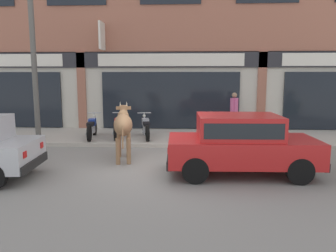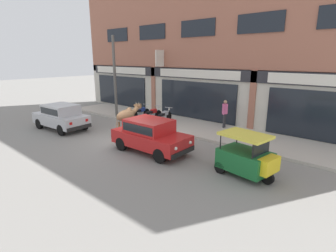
{
  "view_description": "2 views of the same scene",
  "coord_description": "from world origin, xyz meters",
  "px_view_note": "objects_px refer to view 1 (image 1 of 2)",
  "views": [
    {
      "loc": [
        0.67,
        -8.46,
        2.36
      ],
      "look_at": [
        0.15,
        1.0,
        0.92
      ],
      "focal_mm": 35.0,
      "sensor_mm": 36.0,
      "label": 1
    },
    {
      "loc": [
        9.81,
        -8.44,
        4.07
      ],
      "look_at": [
        1.55,
        1.0,
        0.77
      ],
      "focal_mm": 28.0,
      "sensor_mm": 36.0,
      "label": 2
    }
  ],
  "objects_px": {
    "motorcycle_1": "(118,127)",
    "motorcycle_2": "(146,127)",
    "car_0": "(240,142)",
    "utility_pole": "(34,64)",
    "cow": "(123,125)",
    "motorcycle_0": "(92,128)",
    "pedestrian": "(234,108)"
  },
  "relations": [
    {
      "from": "motorcycle_1",
      "to": "pedestrian",
      "type": "bearing_deg",
      "value": 17.71
    },
    {
      "from": "motorcycle_2",
      "to": "utility_pole",
      "type": "distance_m",
      "value": 4.39
    },
    {
      "from": "cow",
      "to": "pedestrian",
      "type": "xyz_separation_m",
      "value": [
        3.7,
        4.11,
        0.11
      ]
    },
    {
      "from": "cow",
      "to": "motorcycle_2",
      "type": "relative_size",
      "value": 1.19
    },
    {
      "from": "cow",
      "to": "car_0",
      "type": "xyz_separation_m",
      "value": [
        3.08,
        -1.3,
        -0.19
      ]
    },
    {
      "from": "pedestrian",
      "to": "motorcycle_1",
      "type": "bearing_deg",
      "value": -162.29
    },
    {
      "from": "motorcycle_2",
      "to": "pedestrian",
      "type": "xyz_separation_m",
      "value": [
        3.39,
        1.44,
        0.6
      ]
    },
    {
      "from": "cow",
      "to": "pedestrian",
      "type": "height_order",
      "value": "pedestrian"
    },
    {
      "from": "utility_pole",
      "to": "motorcycle_1",
      "type": "bearing_deg",
      "value": 17.34
    },
    {
      "from": "motorcycle_1",
      "to": "car_0",
      "type": "bearing_deg",
      "value": -46.33
    },
    {
      "from": "cow",
      "to": "motorcycle_0",
      "type": "height_order",
      "value": "cow"
    },
    {
      "from": "motorcycle_0",
      "to": "motorcycle_2",
      "type": "distance_m",
      "value": 1.97
    },
    {
      "from": "car_0",
      "to": "motorcycle_0",
      "type": "relative_size",
      "value": 2.02
    },
    {
      "from": "cow",
      "to": "motorcycle_2",
      "type": "height_order",
      "value": "cow"
    },
    {
      "from": "cow",
      "to": "motorcycle_1",
      "type": "distance_m",
      "value": 2.83
    },
    {
      "from": "cow",
      "to": "car_0",
      "type": "height_order",
      "value": "cow"
    },
    {
      "from": "cow",
      "to": "motorcycle_0",
      "type": "relative_size",
      "value": 1.18
    },
    {
      "from": "car_0",
      "to": "motorcycle_0",
      "type": "height_order",
      "value": "car_0"
    },
    {
      "from": "car_0",
      "to": "utility_pole",
      "type": "distance_m",
      "value": 7.45
    },
    {
      "from": "car_0",
      "to": "motorcycle_1",
      "type": "height_order",
      "value": "car_0"
    },
    {
      "from": "motorcycle_0",
      "to": "motorcycle_2",
      "type": "bearing_deg",
      "value": 3.76
    },
    {
      "from": "motorcycle_2",
      "to": "utility_pole",
      "type": "xyz_separation_m",
      "value": [
        -3.67,
        -0.8,
        2.27
      ]
    },
    {
      "from": "motorcycle_0",
      "to": "pedestrian",
      "type": "bearing_deg",
      "value": 16.29
    },
    {
      "from": "cow",
      "to": "pedestrian",
      "type": "distance_m",
      "value": 5.53
    },
    {
      "from": "car_0",
      "to": "utility_pole",
      "type": "height_order",
      "value": "utility_pole"
    },
    {
      "from": "motorcycle_0",
      "to": "utility_pole",
      "type": "height_order",
      "value": "utility_pole"
    },
    {
      "from": "car_0",
      "to": "pedestrian",
      "type": "height_order",
      "value": "pedestrian"
    },
    {
      "from": "motorcycle_1",
      "to": "motorcycle_2",
      "type": "xyz_separation_m",
      "value": [
        1.04,
        -0.02,
        0.0
      ]
    },
    {
      "from": "cow",
      "to": "motorcycle_1",
      "type": "relative_size",
      "value": 1.18
    },
    {
      "from": "cow",
      "to": "motorcycle_0",
      "type": "distance_m",
      "value": 3.07
    },
    {
      "from": "pedestrian",
      "to": "cow",
      "type": "bearing_deg",
      "value": -132.02
    },
    {
      "from": "car_0",
      "to": "motorcycle_2",
      "type": "relative_size",
      "value": 2.04
    }
  ]
}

